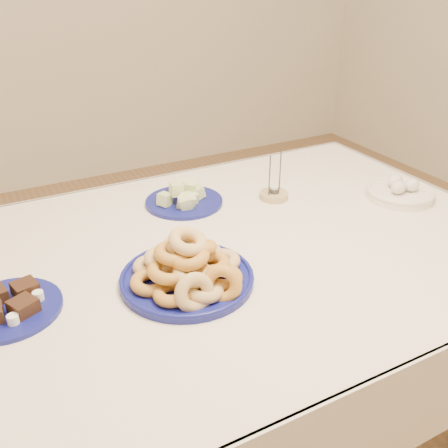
{
  "coord_description": "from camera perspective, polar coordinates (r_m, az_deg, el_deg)",
  "views": [
    {
      "loc": [
        -0.51,
        -1.02,
        1.43
      ],
      "look_at": [
        0.0,
        -0.05,
        0.85
      ],
      "focal_mm": 40.0,
      "sensor_mm": 36.0,
      "label": 1
    }
  ],
  "objects": [
    {
      "name": "dining_table",
      "position": [
        1.38,
        -0.98,
        -6.7
      ],
      "size": [
        1.71,
        1.11,
        0.75
      ],
      "color": "brown",
      "rests_on": "ground"
    },
    {
      "name": "melon_plate",
      "position": [
        1.57,
        -4.58,
        3.0
      ],
      "size": [
        0.28,
        0.28,
        0.08
      ],
      "rotation": [
        0.0,
        0.0,
        0.15
      ],
      "color": "navy",
      "rests_on": "dining_table"
    },
    {
      "name": "donut_platter",
      "position": [
        1.17,
        -4.15,
        -5.22
      ],
      "size": [
        0.36,
        0.36,
        0.15
      ],
      "rotation": [
        0.0,
        0.0,
        -0.12
      ],
      "color": "navy",
      "rests_on": "dining_table"
    },
    {
      "name": "egg_bowl",
      "position": [
        1.7,
        19.48,
        3.49
      ],
      "size": [
        0.24,
        0.24,
        0.07
      ],
      "rotation": [
        0.0,
        0.0,
        0.12
      ],
      "color": "#EFE3CF",
      "rests_on": "dining_table"
    },
    {
      "name": "ground",
      "position": [
        1.83,
        -0.8,
        -23.58
      ],
      "size": [
        5.0,
        5.0,
        0.0
      ],
      "primitive_type": "plane",
      "color": "olive",
      "rests_on": "ground"
    },
    {
      "name": "brownie_plate",
      "position": [
        1.2,
        -23.45,
        -8.62
      ],
      "size": [
        0.25,
        0.25,
        0.04
      ],
      "rotation": [
        0.0,
        0.0,
        0.08
      ],
      "color": "navy",
      "rests_on": "dining_table"
    },
    {
      "name": "candle_holder",
      "position": [
        1.61,
        5.72,
        3.39
      ],
      "size": [
        0.12,
        0.12,
        0.15
      ],
      "rotation": [
        0.0,
        0.0,
        0.32
      ],
      "color": "tan",
      "rests_on": "dining_table"
    }
  ]
}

